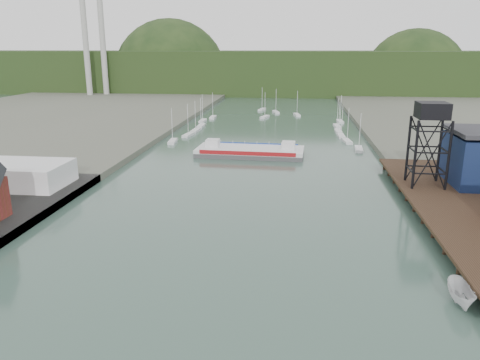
# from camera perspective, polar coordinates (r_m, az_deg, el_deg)

# --- Properties ---
(east_pier) EXTENTS (14.00, 70.00, 2.45)m
(east_pier) POSITION_cam_1_polar(r_m,az_deg,el_deg) (86.90, 24.85, -3.12)
(east_pier) COLOR black
(east_pier) RESTS_ON ground
(white_shed) EXTENTS (18.00, 12.00, 4.50)m
(white_shed) POSITION_cam_1_polar(r_m,az_deg,el_deg) (101.95, -25.17, 0.63)
(white_shed) COLOR silver
(white_shed) RESTS_ON west_quay
(lift_tower) EXTENTS (6.50, 6.50, 16.00)m
(lift_tower) POSITION_cam_1_polar(r_m,az_deg,el_deg) (95.52, 22.35, 7.26)
(lift_tower) COLOR black
(lift_tower) RESTS_ON east_pier
(marina_sailboats) EXTENTS (57.71, 92.65, 0.90)m
(marina_sailboats) POSITION_cam_1_polar(r_m,az_deg,el_deg) (174.21, 3.62, 6.67)
(marina_sailboats) COLOR silver
(marina_sailboats) RESTS_ON ground
(smokestacks) EXTENTS (11.20, 8.20, 60.00)m
(smokestacks) POSITION_cam_1_polar(r_m,az_deg,el_deg) (289.87, -17.33, 15.53)
(smokestacks) COLOR #A7A7A1
(smokestacks) RESTS_ON ground
(distant_hills) EXTENTS (500.00, 120.00, 80.00)m
(distant_hills) POSITION_cam_1_polar(r_m,az_deg,el_deg) (335.37, 4.61, 12.75)
(distant_hills) COLOR black
(distant_hills) RESTS_ON ground
(chain_ferry) EXTENTS (28.97, 12.78, 4.10)m
(chain_ferry) POSITION_cam_1_polar(r_m,az_deg,el_deg) (125.83, 1.23, 3.54)
(chain_ferry) COLOR #464548
(chain_ferry) RESTS_ON ground
(motorboat) EXTENTS (2.71, 6.42, 2.43)m
(motorboat) POSITION_cam_1_polar(r_m,az_deg,el_deg) (59.44, 25.36, -12.51)
(motorboat) COLOR silver
(motorboat) RESTS_ON ground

